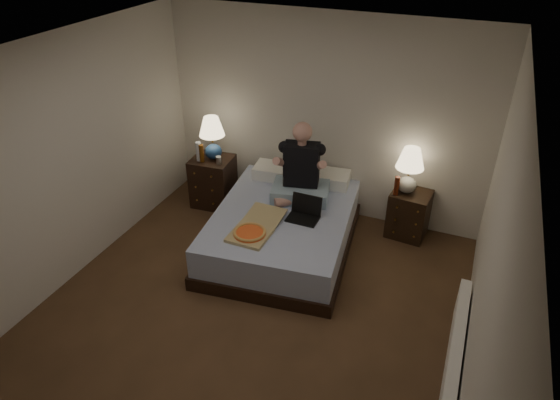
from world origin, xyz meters
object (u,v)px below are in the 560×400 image
at_px(pizza_box, 250,233).
at_px(nightstand_right, 409,214).
at_px(lamp_left, 212,138).
at_px(radiator, 454,355).
at_px(beer_bottle_right, 397,186).
at_px(nightstand_left, 213,181).
at_px(lamp_right, 409,171).
at_px(water_bottle, 199,151).
at_px(bed, 283,229).
at_px(laptop, 303,210).
at_px(soda_can, 219,160).
at_px(person, 301,163).
at_px(beer_bottle_left, 202,153).

bearing_deg(pizza_box, nightstand_right, 45.46).
bearing_deg(nightstand_right, lamp_left, -169.36).
bearing_deg(radiator, beer_bottle_right, 116.56).
bearing_deg(pizza_box, nightstand_left, 134.26).
bearing_deg(beer_bottle_right, lamp_right, 45.59).
bearing_deg(water_bottle, radiator, -25.04).
relative_size(nightstand_right, radiator, 0.36).
relative_size(bed, nightstand_left, 2.99).
relative_size(laptop, pizza_box, 0.45).
xyz_separation_m(beer_bottle_right, laptop, (-0.85, -0.79, -0.08)).
bearing_deg(beer_bottle_right, soda_can, -173.66).
xyz_separation_m(bed, laptop, (0.26, -0.07, 0.37)).
xyz_separation_m(water_bottle, laptop, (1.61, -0.53, -0.17)).
height_order(nightstand_left, nightstand_right, nightstand_left).
distance_m(bed, person, 0.80).
bearing_deg(lamp_right, nightstand_right, 0.00).
relative_size(lamp_left, lamp_right, 1.00).
xyz_separation_m(nightstand_right, lamp_left, (-2.49, -0.23, 0.65)).
relative_size(water_bottle, soda_can, 2.50).
height_order(nightstand_left, water_bottle, water_bottle).
relative_size(lamp_left, water_bottle, 2.24).
bearing_deg(lamp_left, pizza_box, -47.71).
height_order(laptop, radiator, laptop).
bearing_deg(laptop, pizza_box, -127.38).
height_order(nightstand_left, lamp_right, lamp_right).
distance_m(beer_bottle_right, radiator, 2.10).
bearing_deg(bed, lamp_right, 27.27).
bearing_deg(beer_bottle_right, lamp_left, -176.77).
xyz_separation_m(bed, beer_bottle_left, (-1.29, 0.45, 0.53)).
xyz_separation_m(lamp_left, person, (1.28, -0.24, 0.02)).
distance_m(beer_bottle_left, radiator, 3.71).
height_order(bed, nightstand_left, nightstand_left).
xyz_separation_m(lamp_right, beer_bottle_right, (-0.10, -0.10, -0.17)).
relative_size(bed, soda_can, 19.73).
relative_size(soda_can, laptop, 0.29).
xyz_separation_m(bed, soda_can, (-1.07, 0.48, 0.46)).
relative_size(person, laptop, 2.74).
distance_m(bed, lamp_left, 1.51).
height_order(soda_can, laptop, soda_can).
bearing_deg(beer_bottle_left, beer_bottle_right, 6.44).
bearing_deg(pizza_box, water_bottle, 139.77).
relative_size(nightstand_right, pizza_box, 0.76).
bearing_deg(lamp_right, beer_bottle_right, -134.41).
relative_size(lamp_left, beer_bottle_left, 2.43).
relative_size(nightstand_right, soda_can, 5.77).
xyz_separation_m(nightstand_left, laptop, (1.49, -0.63, 0.28)).
bearing_deg(beer_bottle_right, beer_bottle_left, -173.56).
height_order(lamp_left, radiator, lamp_left).
bearing_deg(lamp_right, radiator, -67.17).
bearing_deg(lamp_left, nightstand_right, 5.37).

